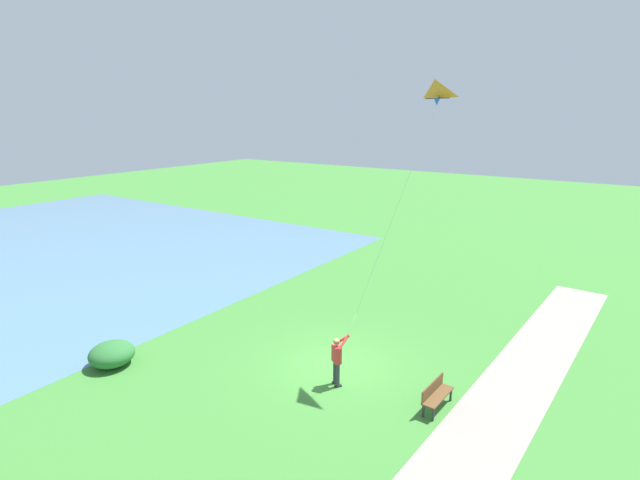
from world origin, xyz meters
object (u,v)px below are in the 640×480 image
park_bench_near_walkway (436,393)px  lakeside_shrub (112,354)px  person_kite_flyer (337,357)px  flying_kite (434,96)px

park_bench_near_walkway → lakeside_shrub: lakeside_shrub is taller
person_kite_flyer → flying_kite: 9.08m
flying_kite → park_bench_near_walkway: flying_kite is taller
person_kite_flyer → lakeside_shrub: bearing=25.0°
flying_kite → park_bench_near_walkway: (-1.41, 1.95, -9.04)m
person_kite_flyer → flying_kite: flying_kite is taller
flying_kite → park_bench_near_walkway: size_ratio=5.46×
flying_kite → person_kite_flyer: bearing=53.8°
person_kite_flyer → lakeside_shrub: person_kite_flyer is taller
person_kite_flyer → flying_kite: (-1.88, -2.57, 8.51)m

